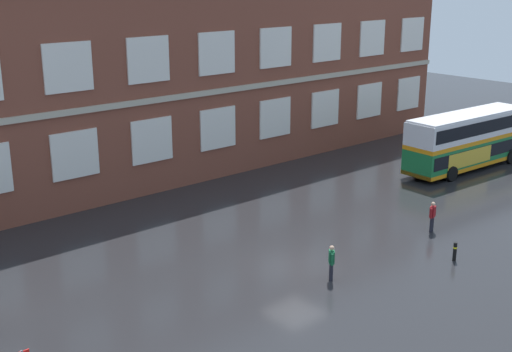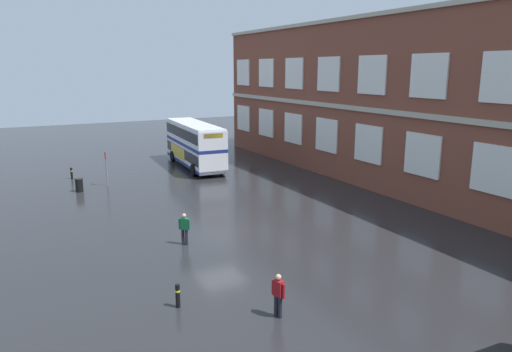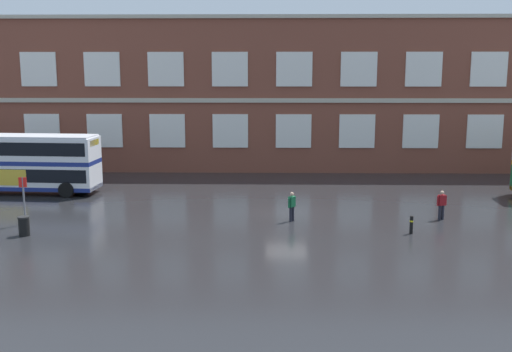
{
  "view_description": "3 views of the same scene",
  "coord_description": "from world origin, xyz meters",
  "px_view_note": "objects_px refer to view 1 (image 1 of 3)",
  "views": [
    {
      "loc": [
        -21.11,
        -21.49,
        13.68
      ],
      "look_at": [
        0.76,
        3.77,
        3.56
      ],
      "focal_mm": 47.59,
      "sensor_mm": 36.0,
      "label": 1
    },
    {
      "loc": [
        22.59,
        -9.77,
        9.03
      ],
      "look_at": [
        -1.9,
        3.21,
        2.69
      ],
      "focal_mm": 33.18,
      "sensor_mm": 36.0,
      "label": 2
    },
    {
      "loc": [
        -1.12,
        -35.36,
        8.58
      ],
      "look_at": [
        -1.9,
        2.2,
        1.84
      ],
      "focal_mm": 42.04,
      "sensor_mm": 36.0,
      "label": 3
    }
  ],
  "objects_px": {
    "double_decker_middle": "(467,140)",
    "second_passenger": "(432,215)",
    "waiting_passenger": "(331,261)",
    "safety_bollard_west": "(455,251)"
  },
  "relations": [
    {
      "from": "second_passenger",
      "to": "safety_bollard_west",
      "type": "distance_m",
      "value": 3.92
    },
    {
      "from": "waiting_passenger",
      "to": "safety_bollard_west",
      "type": "xyz_separation_m",
      "value": [
        6.21,
        -2.48,
        -0.44
      ]
    },
    {
      "from": "double_decker_middle",
      "to": "second_passenger",
      "type": "xyz_separation_m",
      "value": [
        -12.21,
        -5.77,
        -1.22
      ]
    },
    {
      "from": "double_decker_middle",
      "to": "waiting_passenger",
      "type": "bearing_deg",
      "value": -163.08
    },
    {
      "from": "double_decker_middle",
      "to": "second_passenger",
      "type": "height_order",
      "value": "double_decker_middle"
    },
    {
      "from": "double_decker_middle",
      "to": "safety_bollard_west",
      "type": "height_order",
      "value": "double_decker_middle"
    },
    {
      "from": "waiting_passenger",
      "to": "second_passenger",
      "type": "height_order",
      "value": "same"
    },
    {
      "from": "waiting_passenger",
      "to": "double_decker_middle",
      "type": "bearing_deg",
      "value": 16.92
    },
    {
      "from": "second_passenger",
      "to": "safety_bollard_west",
      "type": "bearing_deg",
      "value": -128.46
    },
    {
      "from": "double_decker_middle",
      "to": "waiting_passenger",
      "type": "relative_size",
      "value": 6.54
    }
  ]
}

